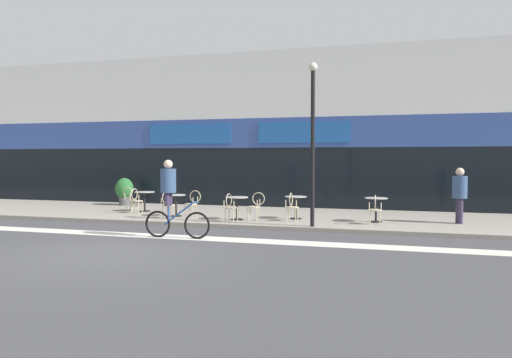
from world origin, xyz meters
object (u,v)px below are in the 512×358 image
(bistro_table_0, at_px, (145,197))
(lamp_post, at_px, (313,131))
(bistro_table_2, at_px, (237,203))
(bistro_table_4, at_px, (376,205))
(cafe_chair_1_near, at_px, (167,203))
(cafe_chair_0_side, at_px, (130,197))
(cafe_chair_1_side, at_px, (193,202))
(pedestrian_near_end, at_px, (460,190))
(bistro_table_3, at_px, (296,203))
(cafe_chair_2_near, at_px, (230,206))
(cafe_chair_3_near, at_px, (292,205))
(bistro_table_1, at_px, (176,201))
(cafe_chair_2_side, at_px, (256,204))
(cyclist_0, at_px, (171,195))
(cafe_chair_4_near, at_px, (375,207))
(cafe_chair_0_near, at_px, (136,199))
(planter_pot, at_px, (124,190))

(bistro_table_0, distance_m, lamp_post, 7.38)
(bistro_table_2, bearing_deg, bistro_table_4, 8.87)
(cafe_chair_1_near, relative_size, lamp_post, 0.19)
(cafe_chair_0_side, xyz_separation_m, cafe_chair_1_side, (3.04, -1.09, 0.00))
(cafe_chair_1_side, height_order, pedestrian_near_end, pedestrian_near_end)
(bistro_table_3, height_order, cafe_chair_2_near, cafe_chair_2_near)
(cafe_chair_3_near, bearing_deg, bistro_table_1, 88.86)
(cafe_chair_2_near, xyz_separation_m, cafe_chair_2_side, (0.63, 0.63, 0.00))
(cafe_chair_2_side, bearing_deg, cyclist_0, 64.54)
(bistro_table_2, distance_m, bistro_table_4, 4.37)
(bistro_table_2, relative_size, cafe_chair_4_near, 0.82)
(cafe_chair_1_near, bearing_deg, cafe_chair_2_side, -77.20)
(bistro_table_3, xyz_separation_m, cafe_chair_0_near, (-5.85, -0.01, -0.01))
(bistro_table_3, bearing_deg, cafe_chair_3_near, -90.15)
(lamp_post, bearing_deg, bistro_table_1, 166.71)
(bistro_table_0, height_order, cyclist_0, cyclist_0)
(cafe_chair_2_side, height_order, cafe_chair_3_near, same)
(cafe_chair_2_side, bearing_deg, cafe_chair_2_near, 42.35)
(pedestrian_near_end, bearing_deg, cafe_chair_1_near, -7.57)
(cyclist_0, bearing_deg, cafe_chair_1_near, 115.63)
(pedestrian_near_end, bearing_deg, bistro_table_4, -7.41)
(bistro_table_2, xyz_separation_m, planter_pot, (-6.11, 3.33, 0.09))
(lamp_post, bearing_deg, bistro_table_3, 117.19)
(planter_pot, bearing_deg, cafe_chair_1_side, -34.35)
(cafe_chair_0_near, bearing_deg, cafe_chair_4_near, -94.40)
(cyclist_0, bearing_deg, bistro_table_2, 74.28)
(cafe_chair_1_near, relative_size, cyclist_0, 0.44)
(cafe_chair_0_near, xyz_separation_m, cafe_chair_2_near, (4.07, -1.37, 0.00))
(cafe_chair_1_side, xyz_separation_m, cafe_chair_4_near, (5.99, -0.24, 0.00))
(cafe_chair_0_side, height_order, cafe_chair_2_near, same)
(cafe_chair_0_near, distance_m, cafe_chair_4_near, 8.43)
(cafe_chair_3_near, bearing_deg, planter_pot, 69.13)
(bistro_table_3, relative_size, cafe_chair_0_side, 0.82)
(cafe_chair_1_side, bearing_deg, bistro_table_4, -172.10)
(bistro_table_0, bearing_deg, cafe_chair_4_near, -8.93)
(bistro_table_1, bearing_deg, cafe_chair_2_side, -5.74)
(pedestrian_near_end, bearing_deg, cyclist_0, 13.38)
(cafe_chair_2_side, distance_m, planter_pot, 7.52)
(cafe_chair_4_near, distance_m, pedestrian_near_end, 2.68)
(cafe_chair_1_near, xyz_separation_m, cafe_chair_2_side, (2.93, 0.33, 0.00))
(planter_pot, bearing_deg, pedestrian_near_end, -10.03)
(cafe_chair_1_near, relative_size, planter_pot, 0.79)
(bistro_table_1, distance_m, lamp_post, 5.50)
(cafe_chair_3_near, xyz_separation_m, cafe_chair_4_near, (2.56, -0.08, 0.00))
(bistro_table_0, relative_size, cafe_chair_2_near, 0.82)
(bistro_table_2, bearing_deg, cafe_chair_2_side, 0.29)
(cafe_chair_0_side, distance_m, pedestrian_near_end, 11.48)
(cafe_chair_2_side, relative_size, planter_pot, 0.79)
(cafe_chair_1_near, bearing_deg, cafe_chair_2_near, -91.05)
(cafe_chair_1_near, xyz_separation_m, pedestrian_near_end, (9.06, 1.38, 0.49))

